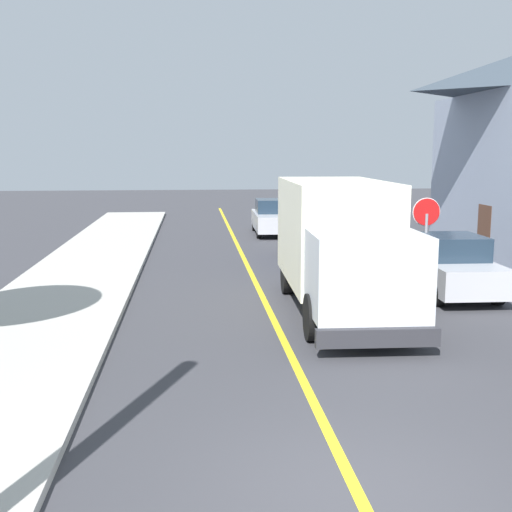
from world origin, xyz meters
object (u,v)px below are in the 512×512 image
object	(u,v)px
parked_car_near	(312,238)
stop_sign	(426,226)
box_truck	(340,240)
parked_van_across	(449,266)
parked_car_mid	(273,218)

from	to	relation	value
parked_car_near	stop_sign	distance (m)	6.06
box_truck	parked_car_near	bearing A→B (deg)	84.53
parked_car_near	parked_van_across	xyz separation A→B (m)	(2.74, -6.04, 0.00)
parked_car_mid	parked_van_across	world-z (taller)	same
box_truck	parked_car_mid	distance (m)	14.94
parked_car_near	parked_car_mid	xyz separation A→B (m)	(-0.50, 7.37, 0.00)
parked_car_mid	parked_car_near	bearing A→B (deg)	-86.13
parked_car_mid	parked_van_across	xyz separation A→B (m)	(3.24, -13.40, 0.00)
parked_car_near	stop_sign	bearing A→B (deg)	-68.08
parked_van_across	stop_sign	size ratio (longest dim) A/B	1.68
parked_car_near	parked_van_across	size ratio (longest dim) A/B	1.00
parked_car_mid	stop_sign	size ratio (longest dim) A/B	1.68
parked_car_near	box_truck	bearing A→B (deg)	-95.47
parked_car_mid	stop_sign	distance (m)	13.23
parked_car_near	parked_car_mid	bearing A→B (deg)	93.87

